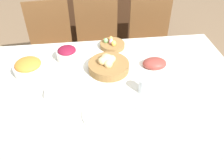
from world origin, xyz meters
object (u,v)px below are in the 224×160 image
at_px(dinner_plate, 105,114).
at_px(fork, 78,117).
at_px(bread_basket, 108,65).
at_px(knife, 132,112).
at_px(sideboard, 111,14).
at_px(beet_salad_bowl, 67,54).
at_px(spoon, 137,111).
at_px(egg_basket, 112,44).
at_px(ham_platter, 154,64).
at_px(chair_far_center, 98,44).
at_px(butter_dish, 53,94).
at_px(drinking_cup, 144,86).
at_px(carrot_bowl, 29,67).
at_px(chair_far_right, 151,40).
at_px(chair_far_left, 52,46).

xyz_separation_m(dinner_plate, fork, (-0.15, 0.00, -0.00)).
xyz_separation_m(bread_basket, knife, (0.09, -0.41, -0.04)).
xyz_separation_m(sideboard, beet_salad_bowl, (-0.49, -1.42, 0.36)).
bearing_deg(spoon, egg_basket, 93.42).
relative_size(ham_platter, knife, 1.46).
relative_size(egg_basket, dinner_plate, 0.75).
xyz_separation_m(chair_far_center, butter_dish, (-0.34, -0.99, 0.27)).
bearing_deg(fork, drinking_cup, 22.52).
height_order(ham_platter, spoon, ham_platter).
height_order(ham_platter, carrot_bowl, carrot_bowl).
distance_m(knife, spoon, 0.03).
bearing_deg(chair_far_center, dinner_plate, -91.53).
distance_m(chair_far_right, spoon, 1.28).
bearing_deg(chair_far_right, chair_far_center, -179.12).
bearing_deg(drinking_cup, chair_far_center, 101.99).
distance_m(chair_far_center, sideboard, 0.84).
distance_m(sideboard, spoon, 2.02).
height_order(egg_basket, beet_salad_bowl, beet_salad_bowl).
bearing_deg(sideboard, bread_basket, -97.41).
bearing_deg(chair_far_right, carrot_bowl, -144.07).
bearing_deg(fork, dinner_plate, 1.46).
height_order(bread_basket, drinking_cup, bread_basket).
relative_size(beet_salad_bowl, dinner_plate, 0.59).
xyz_separation_m(bread_basket, fork, (-0.22, -0.41, -0.04)).
xyz_separation_m(egg_basket, drinking_cup, (0.13, -0.55, 0.02)).
bearing_deg(chair_far_left, egg_basket, -46.48).
bearing_deg(sideboard, spoon, -92.43).
height_order(chair_far_left, chair_far_center, same).
bearing_deg(beet_salad_bowl, ham_platter, -15.71).
height_order(carrot_bowl, drinking_cup, carrot_bowl).
bearing_deg(drinking_cup, chair_far_right, 72.07).
height_order(bread_basket, butter_dish, bread_basket).
distance_m(bread_basket, beet_salad_bowl, 0.33).
relative_size(bread_basket, knife, 1.58).
distance_m(chair_far_left, egg_basket, 0.78).
distance_m(fork, spoon, 0.34).
bearing_deg(sideboard, drinking_cup, -90.40).
height_order(ham_platter, dinner_plate, ham_platter).
relative_size(sideboard, bread_basket, 4.58).
distance_m(dinner_plate, spoon, 0.18).
bearing_deg(dinner_plate, chair_far_center, 88.12).
distance_m(carrot_bowl, butter_dish, 0.31).
distance_m(fork, drinking_cup, 0.44).
height_order(dinner_plate, fork, dinner_plate).
bearing_deg(knife, egg_basket, 93.92).
relative_size(ham_platter, beet_salad_bowl, 1.68).
height_order(chair_far_left, sideboard, chair_far_left).
bearing_deg(carrot_bowl, sideboard, 64.45).
height_order(egg_basket, ham_platter, egg_basket).
height_order(bread_basket, fork, bread_basket).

